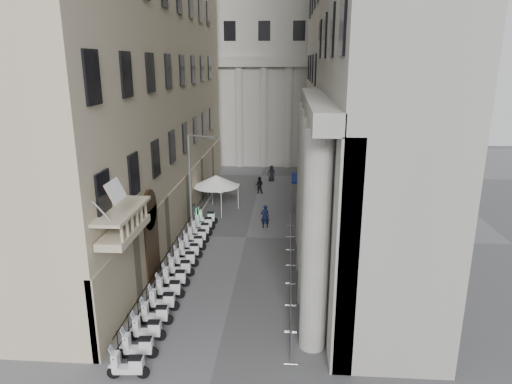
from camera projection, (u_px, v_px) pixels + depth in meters
far_building at (266, 42)px, 57.45m from camera, size 22.00×10.00×30.00m
iron_fence at (186, 242)px, 33.12m from camera, size 0.30×28.00×1.40m
blue_awning at (300, 210)px, 40.21m from camera, size 1.60×3.00×3.00m
flag at (130, 351)px, 20.63m from camera, size 1.00×1.40×8.20m
scooter_0 at (129, 378)px, 18.87m from camera, size 1.44×0.66×1.50m
scooter_1 at (139, 358)px, 20.15m from camera, size 1.44×0.66×1.50m
scooter_2 at (148, 340)px, 21.43m from camera, size 1.44×0.66×1.50m
scooter_3 at (156, 325)px, 22.70m from camera, size 1.44×0.66×1.50m
scooter_4 at (163, 311)px, 23.98m from camera, size 1.44×0.66×1.50m
scooter_5 at (170, 298)px, 25.25m from camera, size 1.44×0.66×1.50m
scooter_6 at (176, 287)px, 26.53m from camera, size 1.44×0.66×1.50m
scooter_7 at (181, 276)px, 27.81m from camera, size 1.44×0.66×1.50m
scooter_8 at (186, 267)px, 29.08m from camera, size 1.44×0.66×1.50m
scooter_9 at (190, 258)px, 30.36m from camera, size 1.44×0.66×1.50m
scooter_10 at (194, 250)px, 31.64m from camera, size 1.44×0.66×1.50m
scooter_11 at (198, 243)px, 32.91m from camera, size 1.44×0.66×1.50m
scooter_12 at (201, 236)px, 34.19m from camera, size 1.44×0.66×1.50m
scooter_13 at (204, 230)px, 35.47m from camera, size 1.44×0.66×1.50m
scooter_14 at (207, 224)px, 36.74m from camera, size 1.44×0.66×1.50m
barrier_0 at (291, 348)px, 20.84m from camera, size 0.60×2.40×1.10m
barrier_1 at (291, 318)px, 23.24m from camera, size 0.60×2.40×1.10m
barrier_2 at (291, 294)px, 25.64m from camera, size 0.60×2.40×1.10m
barrier_3 at (291, 275)px, 28.04m from camera, size 0.60×2.40×1.10m
barrier_4 at (290, 258)px, 30.43m from camera, size 0.60×2.40×1.10m
barrier_5 at (290, 243)px, 32.83m from camera, size 0.60×2.40×1.10m
barrier_6 at (290, 231)px, 35.23m from camera, size 0.60×2.40×1.10m
security_tent at (212, 179)px, 40.02m from camera, size 3.94×3.94×3.20m
street_lamp at (193, 176)px, 33.46m from camera, size 2.32×1.14×7.58m
info_kiosk at (194, 217)px, 35.48m from camera, size 0.49×0.94×1.92m
pedestrian_a at (265, 216)px, 35.70m from camera, size 0.76×0.60×1.85m
pedestrian_b at (259, 185)px, 45.11m from camera, size 0.91×0.75×1.69m
pedestrian_c at (272, 173)px, 49.76m from camera, size 0.97×0.77×1.73m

